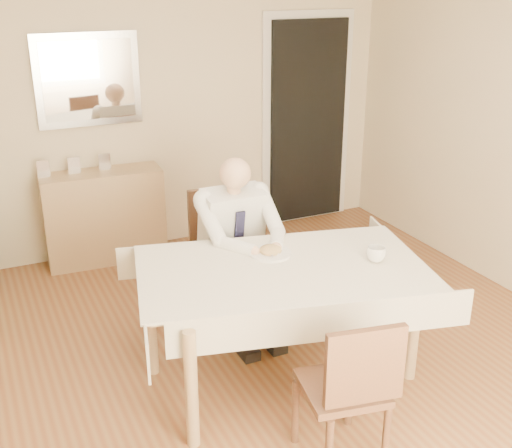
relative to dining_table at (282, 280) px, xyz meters
name	(u,v)px	position (x,y,z in m)	size (l,w,h in m)	color
room	(283,186)	(-0.06, -0.11, 0.63)	(5.00, 5.02, 2.60)	brown
doorway	(307,123)	(1.49, 2.36, 0.33)	(0.96, 0.07, 2.10)	beige
mirror	(88,80)	(-0.58, 2.36, 0.88)	(0.86, 0.04, 0.76)	silver
dining_table	(282,280)	(0.00, 0.00, 0.00)	(1.94, 1.41, 0.75)	#91784D
chair_far	(225,246)	(0.00, 0.89, -0.13)	(0.49, 0.49, 0.95)	#492716
chair_near	(351,385)	(-0.04, -0.83, -0.20)	(0.47, 0.47, 0.85)	#492716
seated_man	(242,241)	(0.00, 0.59, 0.02)	(0.48, 0.72, 1.24)	white
plate	(270,253)	(0.02, 0.19, 0.09)	(0.26, 0.26, 0.02)	white
food	(270,250)	(0.02, 0.19, 0.11)	(0.14, 0.14, 0.06)	olive
knife	(281,253)	(0.06, 0.13, 0.11)	(0.01, 0.01, 0.13)	silver
fork	(269,255)	(-0.02, 0.13, 0.11)	(0.01, 0.01, 0.13)	silver
coffee_mug	(376,254)	(0.55, -0.16, 0.13)	(0.12, 0.12, 0.09)	white
sideboard	(104,217)	(-0.58, 2.21, -0.27)	(1.01, 0.34, 0.81)	#91784D
photo_frame_left	(43,169)	(-1.03, 2.27, 0.21)	(0.10, 0.02, 0.14)	silver
photo_frame_center	(74,165)	(-0.78, 2.27, 0.21)	(0.10, 0.02, 0.14)	silver
photo_frame_right	(105,161)	(-0.53, 2.27, 0.21)	(0.10, 0.02, 0.14)	silver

